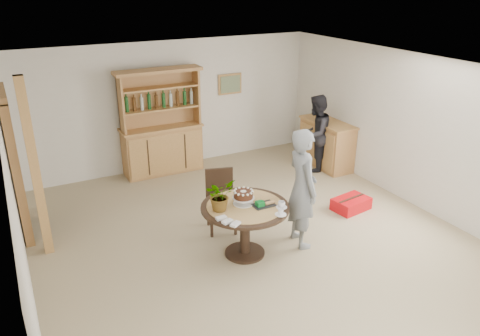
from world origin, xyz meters
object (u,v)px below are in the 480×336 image
(sideboard, at_px, (327,144))
(adult_person, at_px, (316,133))
(hutch, at_px, (162,139))
(dining_table, at_px, (245,215))
(dining_chair, at_px, (221,196))
(teen_boy, at_px, (302,188))
(red_suitcase, at_px, (351,204))

(sideboard, distance_m, adult_person, 0.45)
(hutch, height_order, dining_table, hutch)
(dining_chair, bearing_deg, hutch, 107.47)
(teen_boy, bearing_deg, red_suitcase, -62.17)
(adult_person, bearing_deg, red_suitcase, 47.02)
(hutch, xyz_separation_m, dining_chair, (0.05, -2.55, -0.15))
(red_suitcase, bearing_deg, hutch, 118.16)
(adult_person, xyz_separation_m, red_suitcase, (-0.47, -1.70, -0.66))
(sideboard, relative_size, teen_boy, 0.73)
(hutch, bearing_deg, sideboard, -22.21)
(hutch, distance_m, adult_person, 3.00)
(teen_boy, xyz_separation_m, adult_person, (1.82, 2.16, -0.11))
(sideboard, bearing_deg, red_suitcase, -114.65)
(sideboard, distance_m, dining_table, 3.69)
(dining_table, relative_size, teen_boy, 0.69)
(hutch, relative_size, dining_chair, 2.16)
(teen_boy, distance_m, red_suitcase, 1.62)
(dining_table, distance_m, red_suitcase, 2.29)
(dining_table, xyz_separation_m, adult_person, (2.67, 2.06, 0.16))
(dining_table, height_order, red_suitcase, dining_table)
(teen_boy, relative_size, adult_person, 1.14)
(teen_boy, bearing_deg, sideboard, -35.24)
(dining_chair, distance_m, teen_boy, 1.29)
(dining_chair, bearing_deg, dining_table, -75.23)
(dining_chair, relative_size, red_suitcase, 1.45)
(sideboard, bearing_deg, hutch, 157.79)
(adult_person, bearing_deg, dining_table, 10.14)
(hutch, relative_size, red_suitcase, 3.13)
(dining_table, bearing_deg, dining_chair, 88.45)
(dining_table, distance_m, dining_chair, 0.83)
(hutch, distance_m, dining_table, 3.37)
(dining_chair, bearing_deg, sideboard, 39.91)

